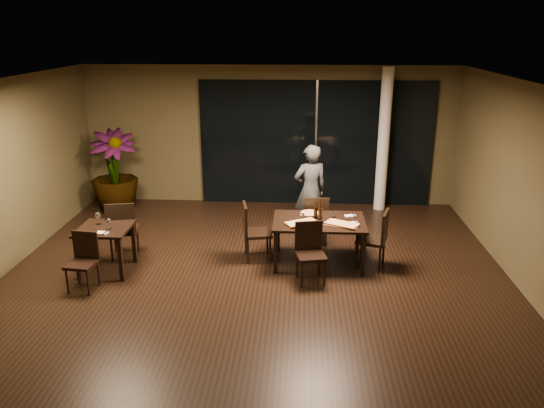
{
  "coord_description": "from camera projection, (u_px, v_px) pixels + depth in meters",
  "views": [
    {
      "loc": [
        0.68,
        -7.34,
        3.77
      ],
      "look_at": [
        0.23,
        0.71,
        1.05
      ],
      "focal_mm": 35.0,
      "sensor_mm": 36.0,
      "label": 1
    }
  ],
  "objects": [
    {
      "name": "ground",
      "position": [
        254.0,
        283.0,
        8.18
      ],
      "size": [
        8.0,
        8.0,
        0.0
      ],
      "primitive_type": "plane",
      "color": "black",
      "rests_on": "ground"
    },
    {
      "name": "wall_back",
      "position": [
        270.0,
        135.0,
        11.54
      ],
      "size": [
        8.0,
        0.1,
        3.0
      ],
      "primitive_type": "cube",
      "color": "#484026",
      "rests_on": "ground"
    },
    {
      "name": "wall_front",
      "position": [
        204.0,
        353.0,
        3.87
      ],
      "size": [
        8.0,
        0.1,
        3.0
      ],
      "primitive_type": "cube",
      "color": "#484026",
      "rests_on": "ground"
    },
    {
      "name": "wall_right",
      "position": [
        538.0,
        195.0,
        7.49
      ],
      "size": [
        0.1,
        8.0,
        3.0
      ],
      "primitive_type": "cube",
      "color": "#484026",
      "rests_on": "ground"
    },
    {
      "name": "ceiling",
      "position": [
        252.0,
        84.0,
        7.22
      ],
      "size": [
        8.0,
        8.0,
        0.04
      ],
      "primitive_type": "cube",
      "color": "silver",
      "rests_on": "wall_back"
    },
    {
      "name": "window_panel",
      "position": [
        316.0,
        144.0,
        11.45
      ],
      "size": [
        5.0,
        0.06,
        2.7
      ],
      "primitive_type": "cube",
      "color": "black",
      "rests_on": "ground"
    },
    {
      "name": "column",
      "position": [
        384.0,
        140.0,
        11.03
      ],
      "size": [
        0.24,
        0.24,
        3.0
      ],
      "primitive_type": "cylinder",
      "color": "white",
      "rests_on": "ground"
    },
    {
      "name": "main_table",
      "position": [
        319.0,
        225.0,
        8.67
      ],
      "size": [
        1.5,
        1.0,
        0.75
      ],
      "color": "black",
      "rests_on": "ground"
    },
    {
      "name": "side_table",
      "position": [
        105.0,
        235.0,
        8.39
      ],
      "size": [
        0.8,
        0.8,
        0.75
      ],
      "color": "black",
      "rests_on": "ground"
    },
    {
      "name": "chair_main_far",
      "position": [
        316.0,
        218.0,
        9.42
      ],
      "size": [
        0.46,
        0.46,
        0.93
      ],
      "rotation": [
        0.0,
        0.0,
        3.2
      ],
      "color": "black",
      "rests_on": "ground"
    },
    {
      "name": "chair_main_near",
      "position": [
        310.0,
        249.0,
        8.13
      ],
      "size": [
        0.51,
        0.51,
        0.93
      ],
      "rotation": [
        0.0,
        0.0,
        0.21
      ],
      "color": "black",
      "rests_on": "ground"
    },
    {
      "name": "chair_main_left",
      "position": [
        252.0,
        229.0,
        8.85
      ],
      "size": [
        0.53,
        0.53,
        0.98
      ],
      "rotation": [
        0.0,
        0.0,
        1.76
      ],
      "color": "black",
      "rests_on": "ground"
    },
    {
      "name": "chair_main_right",
      "position": [
        377.0,
        236.0,
        8.55
      ],
      "size": [
        0.56,
        0.56,
        0.97
      ],
      "rotation": [
        0.0,
        0.0,
        -1.87
      ],
      "color": "black",
      "rests_on": "ground"
    },
    {
      "name": "chair_side_far",
      "position": [
        122.0,
        227.0,
        8.86
      ],
      "size": [
        0.55,
        0.55,
        1.02
      ],
      "rotation": [
        0.0,
        0.0,
        3.32
      ],
      "color": "black",
      "rests_on": "ground"
    },
    {
      "name": "chair_side_near",
      "position": [
        83.0,
        258.0,
        7.9
      ],
      "size": [
        0.44,
        0.44,
        0.87
      ],
      "rotation": [
        0.0,
        0.0,
        -0.11
      ],
      "color": "black",
      "rests_on": "ground"
    },
    {
      "name": "diner",
      "position": [
        310.0,
        190.0,
        9.84
      ],
      "size": [
        0.68,
        0.56,
        1.73
      ],
      "primitive_type": "imported",
      "rotation": [
        0.0,
        0.0,
        3.47
      ],
      "color": "#323437",
      "rests_on": "ground"
    },
    {
      "name": "potted_plant",
      "position": [
        114.0,
        171.0,
        11.14
      ],
      "size": [
        1.24,
        1.24,
        1.73
      ],
      "primitive_type": "imported",
      "rotation": [
        0.0,
        0.0,
        0.41
      ],
      "color": "#26531B",
      "rests_on": "ground"
    },
    {
      "name": "pizza_board_left",
      "position": [
        301.0,
        224.0,
        8.49
      ],
      "size": [
        0.56,
        0.43,
        0.01
      ],
      "primitive_type": "cube",
      "rotation": [
        0.0,
        0.0,
        0.4
      ],
      "color": "#4B3318",
      "rests_on": "main_table"
    },
    {
      "name": "pizza_board_right",
      "position": [
        342.0,
        225.0,
        8.43
      ],
      "size": [
        0.6,
        0.44,
        0.01
      ],
      "primitive_type": "cube",
      "rotation": [
        0.0,
        0.0,
        -0.35
      ],
      "color": "#4E2919",
      "rests_on": "main_table"
    },
    {
      "name": "oblong_pizza_left",
      "position": [
        301.0,
        223.0,
        8.48
      ],
      "size": [
        0.53,
        0.44,
        0.02
      ],
      "primitive_type": null,
      "rotation": [
        0.0,
        0.0,
        0.53
      ],
      "color": "maroon",
      "rests_on": "pizza_board_left"
    },
    {
      "name": "oblong_pizza_right",
      "position": [
        342.0,
        224.0,
        8.43
      ],
      "size": [
        0.54,
        0.43,
        0.02
      ],
      "primitive_type": null,
      "rotation": [
        0.0,
        0.0,
        -0.5
      ],
      "color": "maroon",
      "rests_on": "pizza_board_right"
    },
    {
      "name": "round_pizza",
      "position": [
        310.0,
        213.0,
        8.96
      ],
      "size": [
        0.31,
        0.31,
        0.01
      ],
      "primitive_type": "cylinder",
      "color": "red",
      "rests_on": "main_table"
    },
    {
      "name": "bottle_a",
      "position": [
        316.0,
        210.0,
        8.68
      ],
      "size": [
        0.06,
        0.06,
        0.29
      ],
      "primitive_type": null,
      "color": "black",
      "rests_on": "main_table"
    },
    {
      "name": "bottle_b",
      "position": [
        320.0,
        212.0,
        8.58
      ],
      "size": [
        0.07,
        0.07,
        0.3
      ],
      "primitive_type": null,
      "color": "black",
      "rests_on": "main_table"
    },
    {
      "name": "bottle_c",
      "position": [
        320.0,
        209.0,
        8.7
      ],
      "size": [
        0.07,
        0.07,
        0.31
      ],
      "primitive_type": null,
      "color": "black",
      "rests_on": "main_table"
    },
    {
      "name": "tumbler_left",
      "position": [
        302.0,
        216.0,
        8.72
      ],
      "size": [
        0.07,
        0.07,
        0.09
      ],
      "primitive_type": "cylinder",
      "color": "white",
      "rests_on": "main_table"
    },
    {
      "name": "tumbler_right",
      "position": [
        333.0,
        215.0,
        8.78
      ],
      "size": [
        0.08,
        0.08,
        0.09
      ],
      "primitive_type": "cylinder",
      "color": "white",
      "rests_on": "main_table"
    },
    {
      "name": "napkin_near",
      "position": [
        352.0,
        223.0,
        8.52
      ],
      "size": [
        0.2,
        0.15,
        0.01
      ],
      "primitive_type": "cube",
      "rotation": [
        0.0,
        0.0,
        0.31
      ],
      "color": "white",
      "rests_on": "main_table"
    },
    {
      "name": "napkin_far",
      "position": [
        350.0,
        216.0,
        8.84
      ],
      "size": [
        0.2,
        0.14,
        0.01
      ],
      "primitive_type": "cube",
      "rotation": [
        0.0,
        0.0,
        0.26
      ],
      "color": "white",
      "rests_on": "main_table"
    },
    {
      "name": "wine_glass_a",
      "position": [
        98.0,
        219.0,
        8.45
      ],
      "size": [
        0.08,
        0.08,
        0.19
      ],
      "primitive_type": null,
      "color": "white",
      "rests_on": "side_table"
    },
    {
      "name": "wine_glass_b",
      "position": [
        109.0,
        224.0,
        8.26
      ],
      "size": [
        0.07,
        0.07,
        0.17
      ],
      "primitive_type": null,
      "color": "white",
      "rests_on": "side_table"
    },
    {
      "name": "side_napkin",
      "position": [
        102.0,
        233.0,
        8.11
      ],
      "size": [
        0.2,
        0.15,
        0.01
      ],
      "primitive_type": "cube",
      "rotation": [
        0.0,
        0.0,
        -0.23
      ],
      "color": "white",
      "rests_on": "side_table"
    }
  ]
}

